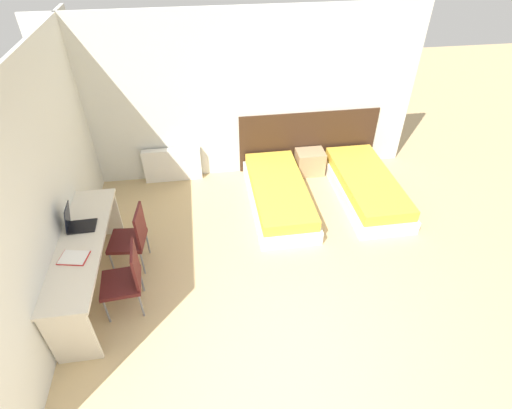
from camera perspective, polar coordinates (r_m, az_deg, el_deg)
ground_plane at (r=4.54m, az=4.18°, el=-22.03°), size 20.00×20.00×0.00m
wall_back at (r=6.54m, az=-2.31°, el=14.92°), size 5.78×0.05×2.70m
wall_left at (r=5.13m, az=-27.44°, el=3.28°), size 0.05×4.77×2.70m
headboard_panel at (r=7.08m, az=7.47°, el=9.08°), size 2.41×0.03×1.05m
bed_near_window at (r=6.26m, az=3.25°, el=1.40°), size 0.88×2.01×0.39m
bed_near_door at (r=6.65m, az=15.43°, el=2.44°), size 0.88×2.01×0.39m
nightstand at (r=7.06m, az=7.70°, el=6.02°), size 0.48×0.36×0.42m
radiator at (r=6.91m, az=-11.83°, el=5.58°), size 0.96×0.12×0.59m
desk at (r=5.10m, az=-23.31°, el=-6.35°), size 0.52×2.05×0.78m
chair_near_laptop at (r=5.32m, az=-17.32°, el=-4.38°), size 0.49×0.49×0.89m
chair_near_notebook at (r=4.83m, az=-18.08°, el=-9.90°), size 0.47×0.47×0.89m
laptop at (r=5.17m, az=-24.19°, el=-2.44°), size 0.33×0.25×0.33m
open_notebook at (r=4.82m, az=-24.60°, el=-6.91°), size 0.34×0.28×0.02m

